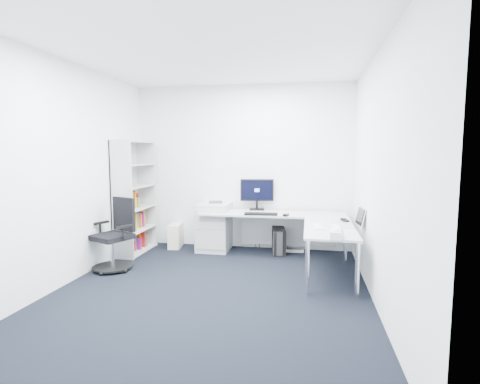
% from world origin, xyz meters
% --- Properties ---
extents(ground, '(4.20, 4.20, 0.00)m').
position_xyz_m(ground, '(0.00, 0.00, 0.00)').
color(ground, black).
extents(ceiling, '(4.20, 4.20, 0.00)m').
position_xyz_m(ceiling, '(0.00, 0.00, 2.70)').
color(ceiling, white).
extents(wall_back, '(3.60, 0.02, 2.70)m').
position_xyz_m(wall_back, '(0.00, 2.10, 1.35)').
color(wall_back, white).
rests_on(wall_back, ground).
extents(wall_front, '(3.60, 0.02, 2.70)m').
position_xyz_m(wall_front, '(0.00, -2.10, 1.35)').
color(wall_front, white).
rests_on(wall_front, ground).
extents(wall_left, '(0.02, 4.20, 2.70)m').
position_xyz_m(wall_left, '(-1.80, 0.00, 1.35)').
color(wall_left, white).
rests_on(wall_left, ground).
extents(wall_right, '(0.02, 4.20, 2.70)m').
position_xyz_m(wall_right, '(1.80, 0.00, 1.35)').
color(wall_right, white).
rests_on(wall_right, ground).
extents(l_desk, '(2.25, 1.26, 0.66)m').
position_xyz_m(l_desk, '(0.55, 1.40, 0.33)').
color(l_desk, '#B0B2B3').
rests_on(l_desk, ground).
extents(drawer_pedestal, '(0.50, 0.63, 0.77)m').
position_xyz_m(drawer_pedestal, '(-0.42, 1.83, 0.39)').
color(drawer_pedestal, '#B0B2B3').
rests_on(drawer_pedestal, ground).
extents(bookshelf, '(0.35, 0.89, 1.78)m').
position_xyz_m(bookshelf, '(-1.62, 1.45, 0.89)').
color(bookshelf, '#B0B3B3').
rests_on(bookshelf, ground).
extents(task_chair, '(0.72, 0.72, 0.98)m').
position_xyz_m(task_chair, '(-1.53, 0.53, 0.49)').
color(task_chair, black).
rests_on(task_chair, ground).
extents(black_pc_tower, '(0.25, 0.44, 0.41)m').
position_xyz_m(black_pc_tower, '(0.64, 1.78, 0.20)').
color(black_pc_tower, black).
rests_on(black_pc_tower, ground).
extents(beige_pc_tower, '(0.24, 0.44, 0.40)m').
position_xyz_m(beige_pc_tower, '(-1.11, 1.86, 0.20)').
color(beige_pc_tower, beige).
rests_on(beige_pc_tower, ground).
extents(power_strip, '(0.33, 0.09, 0.04)m').
position_xyz_m(power_strip, '(0.87, 1.89, 0.02)').
color(power_strip, silver).
rests_on(power_strip, ground).
extents(monitor, '(0.56, 0.24, 0.52)m').
position_xyz_m(monitor, '(0.26, 1.98, 0.92)').
color(monitor, black).
rests_on(monitor, l_desk).
extents(black_keyboard, '(0.51, 0.21, 0.02)m').
position_xyz_m(black_keyboard, '(0.39, 1.51, 0.67)').
color(black_keyboard, black).
rests_on(black_keyboard, l_desk).
extents(mouse, '(0.09, 0.12, 0.03)m').
position_xyz_m(mouse, '(0.77, 1.46, 0.67)').
color(mouse, black).
rests_on(mouse, l_desk).
extents(desk_phone, '(0.25, 0.25, 0.15)m').
position_xyz_m(desk_phone, '(-0.40, 1.86, 0.73)').
color(desk_phone, '#2B2B2E').
rests_on(desk_phone, l_desk).
extents(laptop, '(0.39, 0.38, 0.26)m').
position_xyz_m(laptop, '(1.53, 0.84, 0.79)').
color(laptop, silver).
rests_on(laptop, l_desk).
extents(white_keyboard, '(0.14, 0.39, 0.01)m').
position_xyz_m(white_keyboard, '(1.22, 0.73, 0.66)').
color(white_keyboard, silver).
rests_on(white_keyboard, l_desk).
extents(headphones, '(0.16, 0.22, 0.05)m').
position_xyz_m(headphones, '(1.59, 1.18, 0.69)').
color(headphones, black).
rests_on(headphones, l_desk).
extents(orange_fruit, '(0.08, 0.08, 0.08)m').
position_xyz_m(orange_fruit, '(1.45, 0.30, 0.70)').
color(orange_fruit, orange).
rests_on(orange_fruit, l_desk).
extents(tissue_box, '(0.14, 0.25, 0.08)m').
position_xyz_m(tissue_box, '(1.40, 0.14, 0.70)').
color(tissue_box, silver).
rests_on(tissue_box, l_desk).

